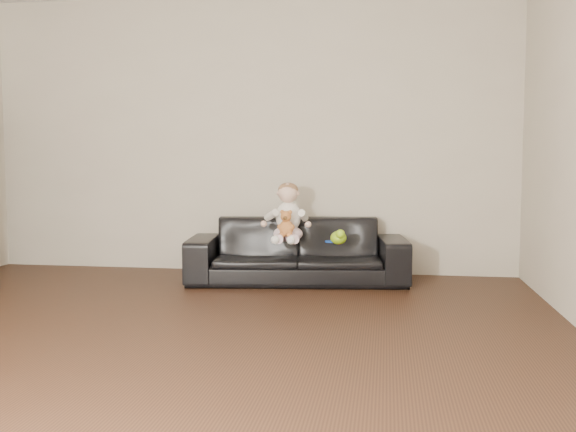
% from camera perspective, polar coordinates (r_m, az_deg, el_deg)
% --- Properties ---
extents(floor, '(5.50, 5.50, 0.00)m').
position_cam_1_polar(floor, '(3.63, -13.07, -11.99)').
color(floor, '#361F13').
rests_on(floor, ground).
extents(wall_back, '(5.00, 0.00, 5.00)m').
position_cam_1_polar(wall_back, '(6.12, -3.63, 7.26)').
color(wall_back, beige).
rests_on(wall_back, ground).
extents(sofa, '(1.95, 0.95, 0.55)m').
position_cam_1_polar(sofa, '(5.57, 0.83, -3.07)').
color(sofa, black).
rests_on(sofa, floor).
extents(baby, '(0.38, 0.46, 0.50)m').
position_cam_1_polar(baby, '(5.45, -0.02, 0.02)').
color(baby, silver).
rests_on(baby, sofa).
extents(teddy_bear, '(0.14, 0.14, 0.22)m').
position_cam_1_polar(teddy_bear, '(5.30, -0.17, -0.70)').
color(teddy_bear, '#BC6F35').
rests_on(teddy_bear, sofa).
extents(toy_green, '(0.17, 0.19, 0.11)m').
position_cam_1_polar(toy_green, '(5.30, 4.51, -1.94)').
color(toy_green, '#93CF18').
rests_on(toy_green, sofa).
extents(toy_rattle, '(0.08, 0.08, 0.06)m').
position_cam_1_polar(toy_rattle, '(5.29, 4.56, -2.22)').
color(toy_rattle, red).
rests_on(toy_rattle, sofa).
extents(toy_blue_disc, '(0.11, 0.11, 0.01)m').
position_cam_1_polar(toy_blue_disc, '(5.45, 3.80, -2.28)').
color(toy_blue_disc, blue).
rests_on(toy_blue_disc, sofa).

